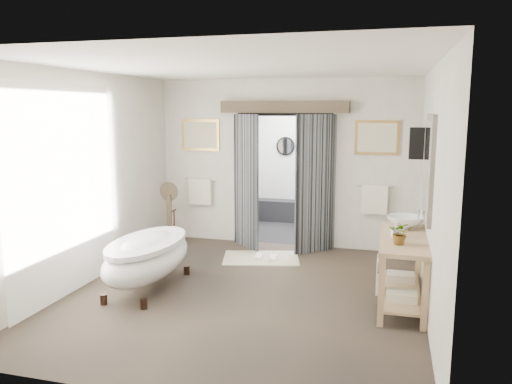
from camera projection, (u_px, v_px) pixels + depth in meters
ground_plane at (244, 293)px, 6.54m from camera, size 5.00×5.00×0.00m
room_shell at (238, 152)px, 6.12m from camera, size 4.52×5.02×2.91m
shower_room at (300, 182)px, 10.19m from camera, size 2.22×2.01×2.51m
back_wall_dressing at (282, 158)px, 8.48m from camera, size 3.82×0.70×2.52m
clawfoot_tub at (148, 256)px, 6.64m from camera, size 0.83×1.86×0.91m
vanity at (400, 264)px, 6.11m from camera, size 0.57×1.60×0.85m
pedestal_mirror at (170, 219)px, 8.74m from camera, size 0.34×0.22×1.14m
rug at (261, 258)px, 8.05m from camera, size 1.36×1.07×0.01m
slippers at (266, 257)px, 7.99m from camera, size 0.38×0.27×0.05m
basin at (406, 222)px, 6.46m from camera, size 0.56×0.56×0.17m
plant at (401, 233)px, 5.70m from camera, size 0.29×0.27×0.27m
soap_bottle_a at (395, 230)px, 6.04m from camera, size 0.10×0.11×0.18m
soap_bottle_b at (398, 218)px, 6.74m from camera, size 0.15×0.15×0.16m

